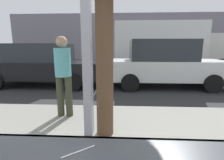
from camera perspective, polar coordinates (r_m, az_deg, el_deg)
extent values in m
plane|color=#2D2D30|center=(9.05, 1.70, 1.22)|extent=(60.00, 60.00, 0.00)
cube|color=gray|center=(2.93, -1.41, -19.25)|extent=(16.00, 2.80, 0.13)
cube|color=#2A2C30|center=(1.12, -8.18, -19.10)|extent=(1.98, 0.02, 0.02)
cube|color=#9E9EA3|center=(1.04, -8.84, 22.96)|extent=(0.05, 0.08, 1.53)
cube|color=gray|center=(22.40, 2.57, 14.38)|extent=(28.00, 1.20, 5.72)
cylinder|color=white|center=(0.99, -11.30, -22.74)|extent=(0.15, 0.12, 0.01)
cube|color=black|center=(7.46, -22.00, 3.33)|extent=(4.66, 1.89, 0.65)
cube|color=#282D33|center=(7.47, -23.46, 8.50)|extent=(2.42, 1.67, 0.71)
cylinder|color=black|center=(7.93, -9.43, 2.02)|extent=(0.64, 0.18, 0.64)
cylinder|color=black|center=(6.13, -13.19, -0.75)|extent=(0.64, 0.18, 0.64)
cylinder|color=black|center=(9.00, -27.69, 1.97)|extent=(0.64, 0.18, 0.64)
cube|color=silver|center=(6.98, 17.52, 3.47)|extent=(4.57, 1.88, 0.73)
cube|color=#282D33|center=(6.88, 16.38, 9.75)|extent=(2.37, 1.65, 0.78)
cylinder|color=black|center=(8.36, 25.22, 1.58)|extent=(0.64, 0.18, 0.64)
cylinder|color=black|center=(6.69, 31.18, -1.09)|extent=(0.64, 0.18, 0.64)
cylinder|color=black|center=(7.75, 5.43, 1.91)|extent=(0.64, 0.18, 0.64)
cylinder|color=black|center=(5.90, 6.17, -0.97)|extent=(0.64, 0.18, 0.64)
cube|color=silver|center=(11.41, 15.21, 11.75)|extent=(5.46, 2.20, 2.62)
cube|color=beige|center=(12.61, 31.19, 8.82)|extent=(1.90, 2.10, 1.90)
cylinder|color=black|center=(13.59, 28.73, 5.07)|extent=(0.90, 0.24, 0.90)
cylinder|color=black|center=(11.74, 33.10, 3.91)|extent=(0.90, 0.24, 0.90)
cylinder|color=black|center=(12.38, 9.11, 5.83)|extent=(0.90, 0.24, 0.90)
cylinder|color=black|center=(10.20, 10.40, 4.70)|extent=(0.90, 0.24, 0.90)
cylinder|color=#3A3D2B|center=(3.64, -17.19, -5.27)|extent=(0.14, 0.14, 0.84)
cylinder|color=#3A3D2B|center=(3.58, -14.48, -5.38)|extent=(0.14, 0.14, 0.84)
cylinder|color=#5FB5BD|center=(3.49, -16.45, 5.79)|extent=(0.32, 0.32, 0.56)
sphere|color=tan|center=(3.48, -16.82, 12.37)|extent=(0.22, 0.22, 0.22)
cylinder|color=brown|center=(2.59, -2.58, 9.83)|extent=(0.27, 0.27, 2.71)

